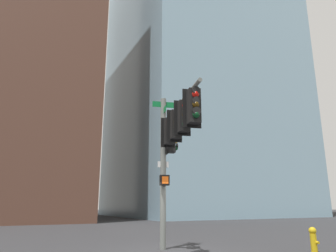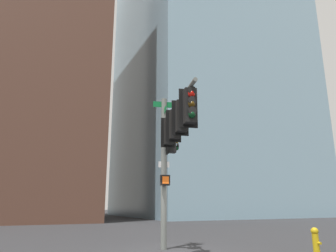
{
  "view_description": "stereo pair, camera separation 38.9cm",
  "coord_description": "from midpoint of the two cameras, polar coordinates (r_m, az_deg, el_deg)",
  "views": [
    {
      "loc": [
        10.99,
        -5.58,
        1.64
      ],
      "look_at": [
        0.48,
        -0.35,
        4.61
      ],
      "focal_mm": 33.4,
      "sensor_mm": 36.0,
      "label": 1
    },
    {
      "loc": [
        11.16,
        -5.23,
        1.64
      ],
      "look_at": [
        0.48,
        -0.35,
        4.61
      ],
      "focal_mm": 33.4,
      "sensor_mm": 36.0,
      "label": 2
    }
  ],
  "objects": [
    {
      "name": "ground_plane",
      "position": [
        12.43,
        -0.45,
        -21.79
      ],
      "size": [
        200.0,
        200.0,
        0.0
      ],
      "primitive_type": "plane",
      "color": "#2D2D30"
    },
    {
      "name": "signal_pole_assembly",
      "position": [
        11.37,
        -0.07,
        -2.23
      ],
      "size": [
        5.24,
        1.86,
        6.02
      ],
      "rotation": [
        0.0,
        0.0,
        6.04
      ],
      "color": "slate",
      "rests_on": "ground_plane"
    },
    {
      "name": "fire_hydrant",
      "position": [
        12.82,
        24.18,
        -18.26
      ],
      "size": [
        0.34,
        0.26,
        0.87
      ],
      "color": "gold",
      "rests_on": "ground_plane"
    },
    {
      "name": "building_brick_nearside",
      "position": [
        46.68,
        -27.71,
        12.9
      ],
      "size": [
        25.34,
        19.88,
        43.25
      ],
      "primitive_type": "cube",
      "color": "brown",
      "rests_on": "ground_plane"
    },
    {
      "name": "building_brick_midblock",
      "position": [
        62.09,
        12.32,
        5.96
      ],
      "size": [
        16.67,
        14.51,
        45.4
      ],
      "primitive_type": "cube",
      "color": "#4C3328",
      "rests_on": "ground_plane"
    },
    {
      "name": "building_brick_farside",
      "position": [
        80.84,
        13.51,
        4.38
      ],
      "size": [
        23.41,
        14.09,
        53.71
      ],
      "primitive_type": "cube",
      "color": "brown",
      "rests_on": "ground_plane"
    }
  ]
}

